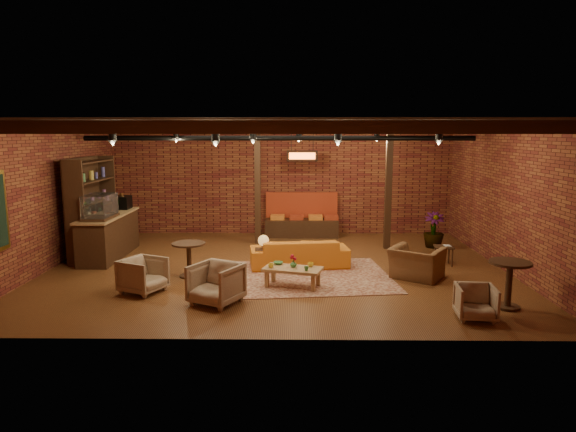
{
  "coord_description": "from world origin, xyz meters",
  "views": [
    {
      "loc": [
        0.41,
        -11.11,
        3.0
      ],
      "look_at": [
        0.25,
        0.2,
        1.15
      ],
      "focal_mm": 32.0,
      "sensor_mm": 36.0,
      "label": 1
    }
  ],
  "objects_px": {
    "coffee_table": "(292,270)",
    "round_table_right": "(509,277)",
    "side_table_lamp": "(263,243)",
    "armchair_a": "(143,273)",
    "armchair_right": "(417,258)",
    "round_table_left": "(189,254)",
    "armchair_far": "(476,301)",
    "armchair_b": "(216,282)",
    "plant_tall": "(435,194)",
    "side_table_book": "(444,248)",
    "sofa": "(299,253)"
  },
  "relations": [
    {
      "from": "sofa",
      "to": "armchair_far",
      "type": "height_order",
      "value": "sofa"
    },
    {
      "from": "round_table_left",
      "to": "armchair_far",
      "type": "relative_size",
      "value": 1.18
    },
    {
      "from": "armchair_b",
      "to": "plant_tall",
      "type": "bearing_deg",
      "value": 69.94
    },
    {
      "from": "round_table_left",
      "to": "armchair_a",
      "type": "relative_size",
      "value": 0.99
    },
    {
      "from": "armchair_right",
      "to": "side_table_book",
      "type": "bearing_deg",
      "value": -95.38
    },
    {
      "from": "armchair_a",
      "to": "plant_tall",
      "type": "xyz_separation_m",
      "value": [
        6.5,
        3.91,
        1.04
      ]
    },
    {
      "from": "coffee_table",
      "to": "armchair_a",
      "type": "bearing_deg",
      "value": -172.06
    },
    {
      "from": "round_table_left",
      "to": "round_table_right",
      "type": "bearing_deg",
      "value": -17.48
    },
    {
      "from": "armchair_b",
      "to": "armchair_far",
      "type": "distance_m",
      "value": 4.38
    },
    {
      "from": "armchair_a",
      "to": "side_table_lamp",
      "type": "bearing_deg",
      "value": -26.65
    },
    {
      "from": "coffee_table",
      "to": "armchair_right",
      "type": "bearing_deg",
      "value": 13.56
    },
    {
      "from": "side_table_book",
      "to": "armchair_far",
      "type": "xyz_separation_m",
      "value": [
        -0.46,
        -3.43,
        -0.1
      ]
    },
    {
      "from": "round_table_right",
      "to": "armchair_right",
      "type": "bearing_deg",
      "value": 122.68
    },
    {
      "from": "round_table_left",
      "to": "round_table_right",
      "type": "distance_m",
      "value": 6.17
    },
    {
      "from": "round_table_left",
      "to": "round_table_right",
      "type": "height_order",
      "value": "round_table_right"
    },
    {
      "from": "plant_tall",
      "to": "side_table_lamp",
      "type": "bearing_deg",
      "value": -152.96
    },
    {
      "from": "coffee_table",
      "to": "round_table_left",
      "type": "height_order",
      "value": "round_table_left"
    },
    {
      "from": "armchair_b",
      "to": "round_table_right",
      "type": "relative_size",
      "value": 0.97
    },
    {
      "from": "coffee_table",
      "to": "round_table_right",
      "type": "height_order",
      "value": "round_table_right"
    },
    {
      "from": "armchair_far",
      "to": "plant_tall",
      "type": "xyz_separation_m",
      "value": [
        0.71,
        5.24,
        1.09
      ]
    },
    {
      "from": "armchair_b",
      "to": "plant_tall",
      "type": "relative_size",
      "value": 0.29
    },
    {
      "from": "armchair_far",
      "to": "armchair_b",
      "type": "bearing_deg",
      "value": 176.74
    },
    {
      "from": "round_table_right",
      "to": "round_table_left",
      "type": "bearing_deg",
      "value": 162.52
    },
    {
      "from": "armchair_far",
      "to": "round_table_left",
      "type": "bearing_deg",
      "value": 160.92
    },
    {
      "from": "side_table_lamp",
      "to": "armchair_b",
      "type": "bearing_deg",
      "value": -106.67
    },
    {
      "from": "armchair_right",
      "to": "round_table_right",
      "type": "distance_m",
      "value": 2.14
    },
    {
      "from": "side_table_lamp",
      "to": "armchair_a",
      "type": "relative_size",
      "value": 1.05
    },
    {
      "from": "armchair_b",
      "to": "side_table_book",
      "type": "xyz_separation_m",
      "value": [
        4.78,
        2.73,
        0.01
      ]
    },
    {
      "from": "armchair_a",
      "to": "armchair_b",
      "type": "xyz_separation_m",
      "value": [
        1.48,
        -0.63,
        0.03
      ]
    },
    {
      "from": "plant_tall",
      "to": "coffee_table",
      "type": "bearing_deg",
      "value": -136.39
    },
    {
      "from": "sofa",
      "to": "round_table_left",
      "type": "distance_m",
      "value": 2.47
    },
    {
      "from": "coffee_table",
      "to": "armchair_b",
      "type": "height_order",
      "value": "armchair_b"
    },
    {
      "from": "sofa",
      "to": "side_table_book",
      "type": "bearing_deg",
      "value": 176.02
    },
    {
      "from": "round_table_right",
      "to": "armchair_b",
      "type": "bearing_deg",
      "value": 178.25
    },
    {
      "from": "side_table_lamp",
      "to": "plant_tall",
      "type": "xyz_separation_m",
      "value": [
        4.33,
        2.21,
        0.82
      ]
    },
    {
      "from": "armchair_b",
      "to": "armchair_a",
      "type": "bearing_deg",
      "value": -175.41
    },
    {
      "from": "round_table_right",
      "to": "side_table_lamp",
      "type": "bearing_deg",
      "value": 150.35
    },
    {
      "from": "plant_tall",
      "to": "armchair_b",
      "type": "bearing_deg",
      "value": -137.92
    },
    {
      "from": "round_table_left",
      "to": "side_table_book",
      "type": "relative_size",
      "value": 1.58
    },
    {
      "from": "sofa",
      "to": "side_table_lamp",
      "type": "height_order",
      "value": "side_table_lamp"
    },
    {
      "from": "side_table_lamp",
      "to": "plant_tall",
      "type": "height_order",
      "value": "plant_tall"
    },
    {
      "from": "side_table_lamp",
      "to": "armchair_a",
      "type": "bearing_deg",
      "value": -142.04
    },
    {
      "from": "round_table_left",
      "to": "round_table_right",
      "type": "relative_size",
      "value": 0.88
    },
    {
      "from": "plant_tall",
      "to": "round_table_right",
      "type": "bearing_deg",
      "value": -89.58
    },
    {
      "from": "coffee_table",
      "to": "side_table_book",
      "type": "bearing_deg",
      "value": 26.39
    },
    {
      "from": "armchair_right",
      "to": "armchair_a",
      "type": "bearing_deg",
      "value": 43.99
    },
    {
      "from": "sofa",
      "to": "armchair_b",
      "type": "height_order",
      "value": "armchair_b"
    },
    {
      "from": "coffee_table",
      "to": "armchair_b",
      "type": "distance_m",
      "value": 1.69
    },
    {
      "from": "sofa",
      "to": "armchair_right",
      "type": "relative_size",
      "value": 2.18
    },
    {
      "from": "coffee_table",
      "to": "armchair_b",
      "type": "relative_size",
      "value": 1.54
    }
  ]
}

